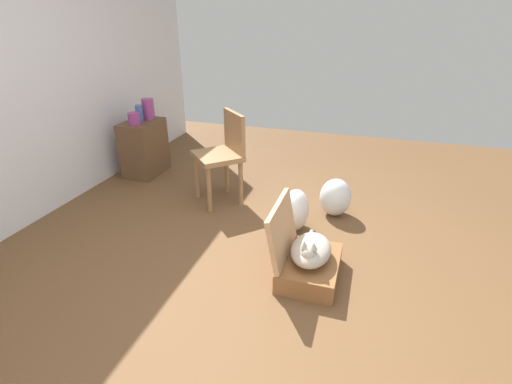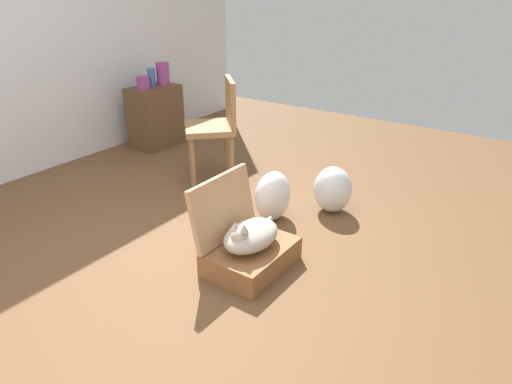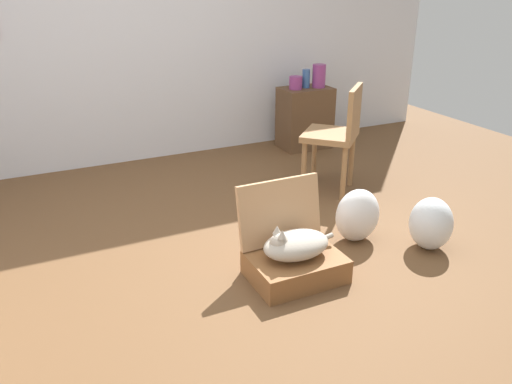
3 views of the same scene
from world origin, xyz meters
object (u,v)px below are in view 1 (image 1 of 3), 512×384
object	(u,v)px
plastic_bag_white	(295,210)
plastic_bag_clear	(335,197)
vase_short	(148,109)
side_table	(144,148)
vase_round	(139,113)
chair	(223,153)
suitcase_base	(310,267)
cat	(311,250)
vase_tall	(134,119)

from	to	relation	value
plastic_bag_white	plastic_bag_clear	bearing A→B (deg)	-39.08
plastic_bag_white	plastic_bag_clear	size ratio (longest dim) A/B	1.04
vase_short	side_table	bearing A→B (deg)	166.40
plastic_bag_clear	vase_round	world-z (taller)	vase_round
plastic_bag_white	chair	bearing A→B (deg)	66.20
plastic_bag_clear	vase_round	xyz separation A→B (m)	(0.37, 2.29, 0.55)
side_table	chair	world-z (taller)	chair
suitcase_base	cat	distance (m)	0.16
side_table	vase_tall	world-z (taller)	vase_tall
cat	chair	world-z (taller)	chair
suitcase_base	chair	size ratio (longest dim) A/B	0.61
cat	plastic_bag_clear	size ratio (longest dim) A/B	1.36
chair	suitcase_base	bearing A→B (deg)	2.54
plastic_bag_clear	chair	world-z (taller)	chair
vase_short	cat	bearing A→B (deg)	-124.52
vase_tall	plastic_bag_clear	bearing A→B (deg)	-95.91
plastic_bag_clear	side_table	bearing A→B (deg)	80.90
side_table	vase_round	size ratio (longest dim) A/B	3.40
side_table	chair	distance (m)	1.24
suitcase_base	plastic_bag_clear	world-z (taller)	plastic_bag_clear
cat	plastic_bag_clear	xyz separation A→B (m)	(1.01, -0.06, -0.05)
side_table	suitcase_base	bearing A→B (deg)	-121.60
cat	plastic_bag_clear	world-z (taller)	cat
cat	vase_tall	distance (m)	2.58
vase_short	plastic_bag_clear	bearing A→B (deg)	-102.42
plastic_bag_white	side_table	world-z (taller)	side_table
suitcase_base	chair	distance (m)	1.51
vase_tall	vase_round	distance (m)	0.13
vase_short	chair	size ratio (longest dim) A/B	0.26
vase_round	plastic_bag_white	bearing A→B (deg)	-110.52
vase_short	chair	distance (m)	1.27
plastic_bag_clear	plastic_bag_white	bearing A→B (deg)	140.92
suitcase_base	side_table	distance (m)	2.62
vase_short	vase_round	size ratio (longest dim) A/B	1.24
suitcase_base	vase_tall	size ratio (longest dim) A/B	4.17
suitcase_base	vase_round	bearing A→B (deg)	58.46
side_table	vase_round	xyz separation A→B (m)	(0.00, 0.01, 0.41)
plastic_bag_clear	vase_round	bearing A→B (deg)	80.92
cat	chair	size ratio (longest dim) A/B	0.55
plastic_bag_white	side_table	distance (m)	2.12
plastic_bag_white	vase_round	distance (m)	2.19
suitcase_base	vase_tall	distance (m)	2.61
suitcase_base	vase_round	size ratio (longest dim) A/B	2.96
suitcase_base	chair	world-z (taller)	chair
plastic_bag_white	plastic_bag_clear	xyz separation A→B (m)	(0.38, -0.31, -0.01)
vase_tall	suitcase_base	bearing A→B (deg)	-119.22
cat	vase_tall	world-z (taller)	vase_tall
chair	plastic_bag_white	bearing A→B (deg)	21.66
chair	vase_round	bearing A→B (deg)	-152.70
plastic_bag_white	side_table	bearing A→B (deg)	69.43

